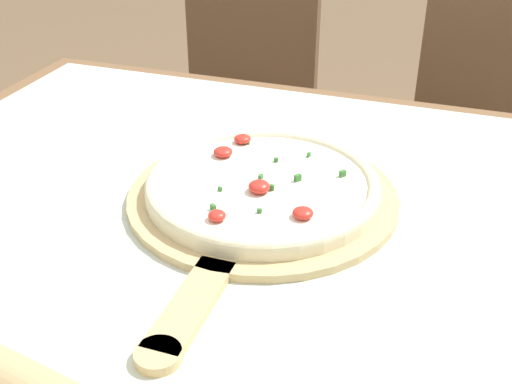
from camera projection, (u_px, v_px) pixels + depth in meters
name	position (u px, v px, depth m)	size (l,w,h in m)	color
dining_table	(263.00, 273.00, 0.94)	(1.31, 0.99, 0.73)	brown
towel_cloth	(263.00, 215.00, 0.89)	(1.23, 0.91, 0.00)	silver
pizza_peel	(259.00, 202.00, 0.91)	(0.39, 0.55, 0.01)	tan
pizza	(263.00, 185.00, 0.91)	(0.33, 0.33, 0.04)	beige
chair_left	(241.00, 103.00, 1.79)	(0.41, 0.41, 0.90)	brown
chair_right	(488.00, 136.00, 1.60)	(0.43, 0.43, 0.90)	brown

